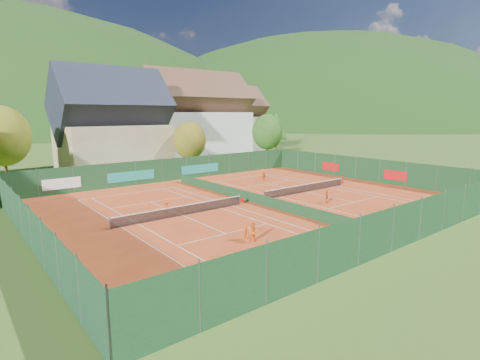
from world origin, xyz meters
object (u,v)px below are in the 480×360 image
object	(u,v)px
hotel_block_a	(197,121)
player_right_near	(327,197)
player_left_near	(245,230)
chalet	(112,128)
player_left_mid	(254,232)
hotel_block_b	(229,123)
ball_hopper	(442,201)
player_right_far_b	(264,177)
player_right_far_a	(262,174)
player_left_far	(166,208)

from	to	relation	value
hotel_block_a	player_right_near	xyz separation A→B (m)	(-10.40, -40.86, -6.75)
player_left_near	player_right_near	size ratio (longest dim) A/B	1.16
chalet	player_left_mid	world-z (taller)	chalet
hotel_block_a	hotel_block_b	bearing A→B (deg)	29.74
ball_hopper	player_right_far_b	bearing A→B (deg)	101.64
player_left_near	player_right_near	distance (m)	13.80
player_left_near	player_left_mid	world-z (taller)	player_left_mid
hotel_block_a	player_right_far_a	world-z (taller)	hotel_block_a
hotel_block_a	player_left_far	bearing A→B (deg)	-125.58
player_left_far	player_right_near	size ratio (longest dim) A/B	1.03
player_left_near	player_right_far_a	distance (m)	25.73
chalet	player_right_far_a	world-z (taller)	chalet
hotel_block_b	ball_hopper	size ratio (longest dim) A/B	21.60
chalet	ball_hopper	world-z (taller)	chalet
player_right_far_b	player_right_near	bearing A→B (deg)	72.33
player_left_near	player_left_far	xyz separation A→B (m)	(-1.32, 9.33, -0.08)
ball_hopper	player_left_near	world-z (taller)	player_left_near
chalet	player_left_mid	bearing A→B (deg)	-96.73
player_right_near	player_left_mid	bearing A→B (deg)	150.60
player_left_far	player_right_far_b	bearing A→B (deg)	-125.73
hotel_block_a	player_left_near	distance (m)	50.75
hotel_block_a	player_right_far_b	xyz separation A→B (m)	(-7.30, -28.01, -6.76)
ball_hopper	player_left_near	xyz separation A→B (m)	(-20.72, 4.38, 0.18)
hotel_block_a	hotel_block_b	xyz separation A→B (m)	(14.00, 8.00, -0.76)
hotel_block_b	player_right_near	distance (m)	54.95
player_right_near	player_right_far_b	world-z (taller)	player_right_near
ball_hopper	player_right_far_b	distance (m)	21.17
hotel_block_a	player_left_mid	distance (m)	51.37
hotel_block_a	ball_hopper	world-z (taller)	hotel_block_a
player_left_far	player_right_far_a	world-z (taller)	player_left_far
chalet	hotel_block_a	distance (m)	19.94
chalet	player_left_far	xyz separation A→B (m)	(-6.06, -29.03, -5.97)
chalet	player_right_far_a	bearing A→B (deg)	-56.39
hotel_block_b	player_left_near	distance (m)	64.81
player_right_far_a	player_right_near	bearing A→B (deg)	41.97
ball_hopper	player_left_far	xyz separation A→B (m)	(-22.03, 13.71, 0.10)
player_left_mid	player_right_far_a	bearing A→B (deg)	69.17
chalet	player_left_near	world-z (taller)	chalet
player_right_near	hotel_block_a	bearing A→B (deg)	28.41
hotel_block_a	player_left_near	xyz separation A→B (m)	(-23.75, -44.36, -6.65)
player_left_mid	player_right_far_b	size ratio (longest dim) A/B	1.20
hotel_block_a	ball_hopper	size ratio (longest dim) A/B	27.00
hotel_block_a	player_left_mid	bearing A→B (deg)	-117.62
ball_hopper	player_right_far_a	size ratio (longest dim) A/B	0.63
hotel_block_b	player_left_mid	xyz separation A→B (m)	(-37.62, -53.14, -5.87)
player_left_mid	hotel_block_a	bearing A→B (deg)	84.68
hotel_block_b	player_left_near	bearing A→B (deg)	-125.79
hotel_block_a	hotel_block_b	distance (m)	16.14
ball_hopper	player_right_far_a	bearing A→B (deg)	96.70
player_left_near	player_right_near	xyz separation A→B (m)	(13.35, 3.49, -0.10)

